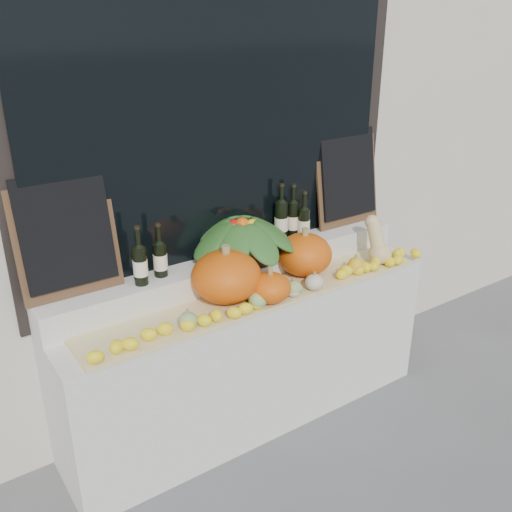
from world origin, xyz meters
The scene contains 18 objects.
storefront_facade centered at (0.00, 2.25, 2.25)m, with size 7.00×0.94×4.50m.
display_sill centered at (0.00, 1.52, 0.44)m, with size 2.30×0.55×0.88m, color silver.
rear_tier centered at (0.00, 1.68, 0.96)m, with size 2.30×0.25×0.16m, color silver.
straw_bedding centered at (0.00, 1.40, 0.89)m, with size 2.10×0.32×0.03m, color tan.
pumpkin_left centered at (-0.19, 1.46, 1.04)m, with size 0.38×0.38×0.28m, color #DB570B.
pumpkin_right centered at (0.37, 1.48, 1.03)m, with size 0.33×0.33×0.25m, color #DB570B.
pumpkin_center centered at (-0.01, 1.31, 0.99)m, with size 0.23×0.23×0.16m, color #DB570B.
butternut_squash centered at (0.85, 1.36, 1.03)m, with size 0.15×0.21×0.29m.
decorative_gourds centered at (0.09, 1.29, 0.95)m, with size 1.22×0.13×0.14m.
lemon_heap centered at (0.00, 1.29, 0.94)m, with size 2.20×0.16×0.06m, color yellow, non-canonical shape.
produce_bowl centered at (0.05, 1.66, 1.15)m, with size 0.68×0.68×0.24m.
wine_bottle_far_left centered at (-0.60, 1.64, 1.15)m, with size 0.08×0.08×0.32m.
wine_bottle_near_left centered at (-0.47, 1.67, 1.14)m, with size 0.08×0.08×0.30m.
wine_bottle_tall centered at (0.36, 1.70, 1.17)m, with size 0.08×0.08×0.37m.
wine_bottle_near_right centered at (0.45, 1.70, 1.16)m, with size 0.08×0.08×0.35m.
wine_bottle_far_right centered at (0.49, 1.64, 1.15)m, with size 0.08×0.08×0.32m.
chalkboard_left centered at (-0.92, 1.74, 1.36)m, with size 0.50×0.13×0.61m.
chalkboard_right centered at (0.92, 1.74, 1.36)m, with size 0.50×0.13×0.61m.
Camera 1 is at (-1.61, -0.91, 2.36)m, focal length 40.00 mm.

